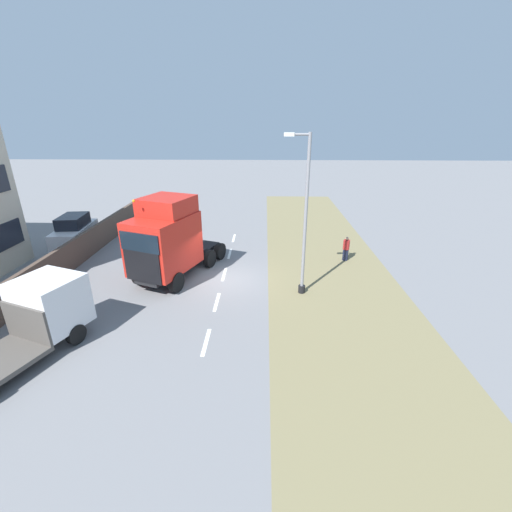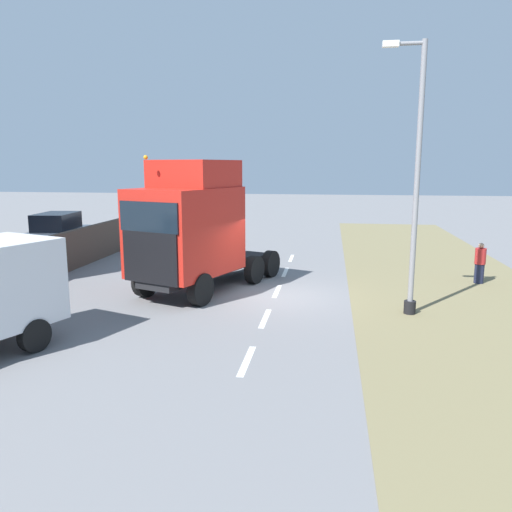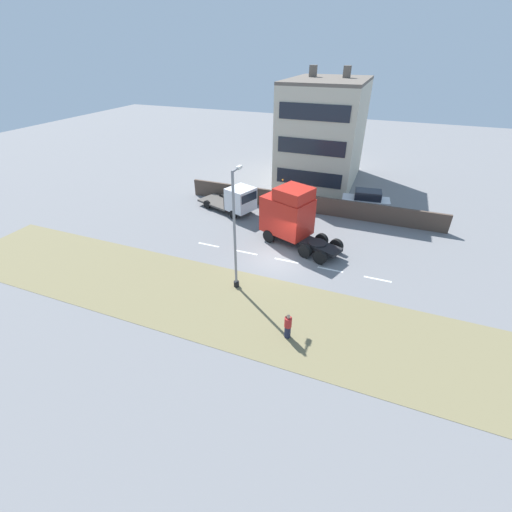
# 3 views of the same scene
# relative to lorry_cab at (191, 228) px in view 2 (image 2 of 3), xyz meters

# --- Properties ---
(ground_plane) EXTENTS (120.00, 120.00, 0.00)m
(ground_plane) POSITION_rel_lorry_cab_xyz_m (-2.86, -0.01, -2.27)
(ground_plane) COLOR slate
(ground_plane) RESTS_ON ground
(grass_verge) EXTENTS (7.00, 44.00, 0.01)m
(grass_verge) POSITION_rel_lorry_cab_xyz_m (-8.86, -0.01, -2.26)
(grass_verge) COLOR olive
(grass_verge) RESTS_ON ground
(lane_markings) EXTENTS (0.16, 14.60, 0.00)m
(lane_markings) POSITION_rel_lorry_cab_xyz_m (-2.86, -0.71, -2.27)
(lane_markings) COLOR white
(lane_markings) RESTS_ON ground
(boundary_wall) EXTENTS (0.25, 24.00, 1.64)m
(boundary_wall) POSITION_rel_lorry_cab_xyz_m (6.14, -0.01, -1.45)
(boundary_wall) COLOR #4C3D33
(boundary_wall) RESTS_ON ground
(lorry_cab) EXTENTS (4.58, 6.81, 4.67)m
(lorry_cab) POSITION_rel_lorry_cab_xyz_m (0.00, 0.00, 0.00)
(lorry_cab) COLOR black
(lorry_cab) RESTS_ON ground
(parked_car) EXTENTS (2.24, 4.40, 2.19)m
(parked_car) POSITION_rel_lorry_cab_xyz_m (7.86, -5.01, -1.21)
(parked_car) COLOR silver
(parked_car) RESTS_ON ground
(lamp_post) EXTENTS (1.29, 0.35, 7.71)m
(lamp_post) POSITION_rel_lorry_cab_xyz_m (-6.98, 1.41, 1.28)
(lamp_post) COLOR black
(lamp_post) RESTS_ON ground
(pedestrian) EXTENTS (0.39, 0.39, 1.54)m
(pedestrian) POSITION_rel_lorry_cab_xyz_m (-10.19, -2.98, -1.52)
(pedestrian) COLOR #1E233D
(pedestrian) RESTS_ON ground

